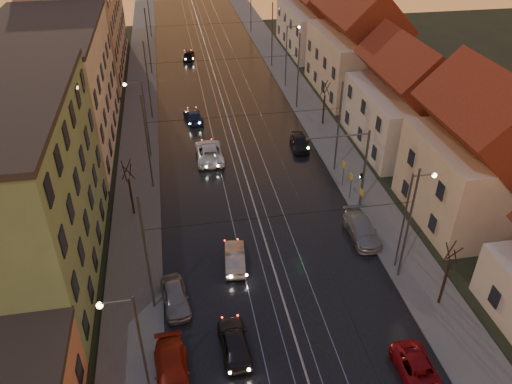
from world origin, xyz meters
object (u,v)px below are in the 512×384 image
parked_right_0 (419,373)px  parked_right_1 (362,229)px  street_lamp_0 (135,342)px  traffic_light_mast (354,160)px  street_lamp_3 (289,50)px  driving_car_1 (235,258)px  driving_car_3 (193,116)px  parked_right_2 (299,142)px  parked_left_3 (175,297)px  driving_car_4 (189,55)px  driving_car_0 (234,342)px  street_lamp_1 (410,212)px  parked_left_2 (172,371)px  driving_car_2 (209,152)px  street_lamp_2 (142,112)px

parked_right_0 → parked_right_1: parked_right_1 is taller
street_lamp_0 → traffic_light_mast: size_ratio=1.11×
street_lamp_3 → parked_right_0: street_lamp_3 is taller
street_lamp_0 → traffic_light_mast: (17.10, 16.00, -0.29)m
traffic_light_mast → driving_car_1: 12.76m
traffic_light_mast → driving_car_3: (-11.95, 19.51, -3.97)m
street_lamp_0 → driving_car_3: bearing=81.7°
parked_right_2 → parked_right_1: bearing=-80.3°
driving_car_3 → parked_right_0: driving_car_3 is taller
driving_car_3 → parked_left_3: 28.66m
driving_car_4 → driving_car_0: bearing=97.0°
parked_right_0 → driving_car_1: bearing=128.0°
parked_right_0 → driving_car_0: bearing=159.1°
driving_car_4 → street_lamp_1: bearing=111.6°
driving_car_4 → parked_left_2: 56.43m
street_lamp_0 → driving_car_2: bearing=77.0°
street_lamp_1 → parked_right_2: street_lamp_1 is taller
parked_left_2 → parked_left_3: 5.83m
traffic_light_mast → driving_car_1: (-10.71, -5.72, -3.93)m
parked_left_2 → parked_right_0: 14.03m
street_lamp_2 → traffic_light_mast: (17.10, -12.00, -0.29)m
driving_car_0 → street_lamp_2: bearing=-80.4°
street_lamp_2 → parked_left_2: (1.50, -26.78, -4.20)m
driving_car_1 → parked_right_1: parked_right_1 is taller
street_lamp_1 → parked_left_3: size_ratio=1.96×
street_lamp_2 → parked_right_1: street_lamp_2 is taller
street_lamp_2 → driving_car_1: (6.39, -17.72, -4.21)m
street_lamp_1 → street_lamp_3: (0.00, 36.00, 0.00)m
street_lamp_0 → parked_left_2: bearing=39.1°
driving_car_1 → driving_car_2: bearing=-82.9°
driving_car_2 → driving_car_1: bearing=91.2°
traffic_light_mast → street_lamp_3: bearing=87.7°
street_lamp_0 → parked_right_1: (16.70, 11.81, -4.17)m
driving_car_2 → parked_left_2: bearing=79.8°
street_lamp_1 → parked_right_1: (-1.50, 3.81, -4.17)m
parked_right_2 → driving_car_0: bearing=-107.6°
parked_left_3 → parked_right_1: size_ratio=0.83×
driving_car_0 → driving_car_4: driving_car_0 is taller
parked_left_3 → street_lamp_3: bearing=59.5°
street_lamp_0 → parked_left_3: bearing=74.8°
parked_left_3 → parked_right_1: parked_right_1 is taller
traffic_light_mast → driving_car_1: bearing=-151.9°
driving_car_4 → traffic_light_mast: bearing=112.7°
street_lamp_0 → driving_car_0: street_lamp_0 is taller
street_lamp_0 → street_lamp_2: (0.00, 28.00, 0.00)m
driving_car_3 → parked_right_1: (11.55, -23.71, 0.08)m
street_lamp_2 → street_lamp_3: 24.24m
street_lamp_0 → driving_car_3: (5.15, 35.51, -4.26)m
driving_car_2 → parked_right_2: (9.40, 0.56, -0.07)m
driving_car_2 → street_lamp_0: bearing=77.2°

